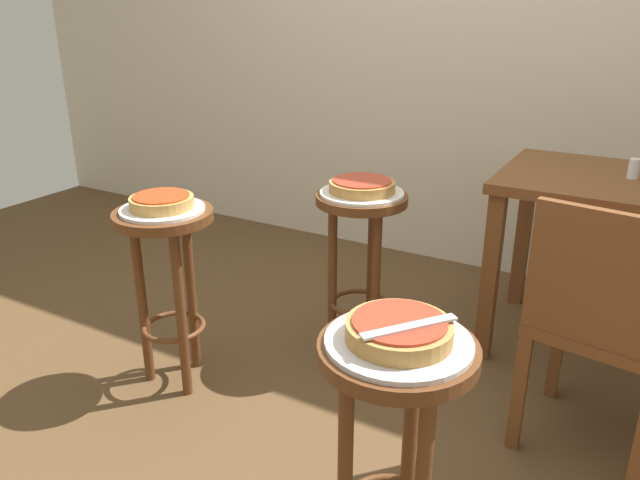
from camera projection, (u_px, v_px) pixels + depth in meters
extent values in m
plane|color=brown|center=(292.00, 411.00, 2.20)|extent=(6.00, 6.00, 0.00)
cylinder|color=#5B3319|center=(398.00, 351.00, 1.32)|extent=(0.35, 0.35, 0.03)
cylinder|color=#5B3319|center=(409.00, 451.00, 1.53)|extent=(0.04, 0.04, 0.65)
cylinder|color=#5B3319|center=(345.00, 478.00, 1.45)|extent=(0.04, 0.04, 0.65)
cylinder|color=silver|center=(399.00, 342.00, 1.31)|extent=(0.32, 0.32, 0.01)
cylinder|color=#B78442|center=(399.00, 331.00, 1.30)|extent=(0.23, 0.23, 0.04)
cylinder|color=#B23823|center=(400.00, 322.00, 1.30)|extent=(0.20, 0.20, 0.01)
cylinder|color=#5B3319|center=(163.00, 216.00, 2.16)|extent=(0.35, 0.35, 0.03)
cylinder|color=#5B3319|center=(191.00, 292.00, 2.37)|extent=(0.04, 0.04, 0.65)
cylinder|color=#5B3319|center=(142.00, 303.00, 2.28)|extent=(0.04, 0.04, 0.65)
cylinder|color=#5B3319|center=(181.00, 315.00, 2.19)|extent=(0.04, 0.04, 0.65)
torus|color=#5B3319|center=(174.00, 327.00, 2.32)|extent=(0.24, 0.24, 0.02)
cylinder|color=silver|center=(162.00, 209.00, 2.15)|extent=(0.29, 0.29, 0.01)
cylinder|color=tan|center=(162.00, 202.00, 2.14)|extent=(0.22, 0.22, 0.04)
cylinder|color=red|center=(161.00, 196.00, 2.13)|extent=(0.19, 0.19, 0.01)
cylinder|color=#5B3319|center=(362.00, 199.00, 2.34)|extent=(0.35, 0.35, 0.03)
cylinder|color=#5B3319|center=(371.00, 271.00, 2.55)|extent=(0.04, 0.04, 0.65)
cylinder|color=#5B3319|center=(332.00, 281.00, 2.46)|extent=(0.04, 0.04, 0.65)
cylinder|color=#5B3319|center=(375.00, 291.00, 2.37)|extent=(0.04, 0.04, 0.65)
torus|color=#5B3319|center=(359.00, 303.00, 2.50)|extent=(0.24, 0.24, 0.02)
cylinder|color=white|center=(362.00, 193.00, 2.33)|extent=(0.32, 0.32, 0.01)
cylinder|color=#B78442|center=(362.00, 186.00, 2.32)|extent=(0.25, 0.25, 0.04)
cylinder|color=#B23823|center=(362.00, 181.00, 2.31)|extent=(0.22, 0.22, 0.01)
cube|color=brown|center=(490.00, 278.00, 2.43)|extent=(0.06, 0.06, 0.70)
cube|color=brown|center=(523.00, 234.00, 2.89)|extent=(0.06, 0.06, 0.70)
cylinder|color=white|center=(634.00, 169.00, 2.32)|extent=(0.04, 0.04, 0.08)
cube|color=brown|center=(607.00, 325.00, 1.91)|extent=(0.46, 0.46, 0.04)
cube|color=brown|center=(601.00, 280.00, 1.70)|extent=(0.40, 0.09, 0.40)
cube|color=brown|center=(558.00, 346.00, 2.22)|extent=(0.04, 0.04, 0.42)
cube|color=brown|center=(519.00, 392.00, 1.96)|extent=(0.04, 0.04, 0.42)
cube|color=silver|center=(409.00, 327.00, 1.26)|extent=(0.15, 0.19, 0.01)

